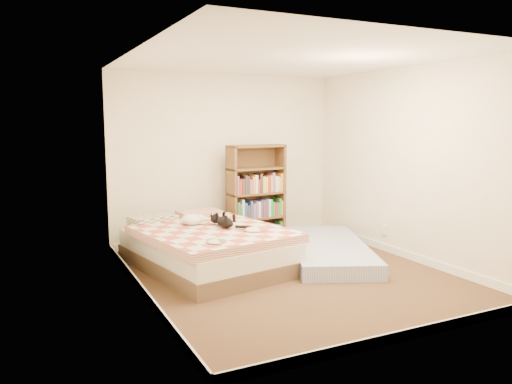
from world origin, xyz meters
name	(u,v)px	position (x,y,z in m)	size (l,w,h in m)	color
room	(291,174)	(0.00, 0.00, 1.20)	(3.51, 4.01, 2.51)	#4A2F1F
bed	(206,246)	(-0.78, 0.76, 0.26)	(1.84, 2.34, 0.56)	brown
bookshelf	(256,206)	(0.36, 1.68, 0.54)	(0.90, 0.35, 1.46)	#4E2A1B
floor_mattress	(328,250)	(0.83, 0.44, 0.10)	(0.97, 2.16, 0.19)	#6D79B6
black_cat	(224,222)	(-0.57, 0.66, 0.57)	(0.27, 0.64, 0.14)	black
white_dog	(192,219)	(-0.89, 0.94, 0.57)	(0.32, 0.34, 0.13)	white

